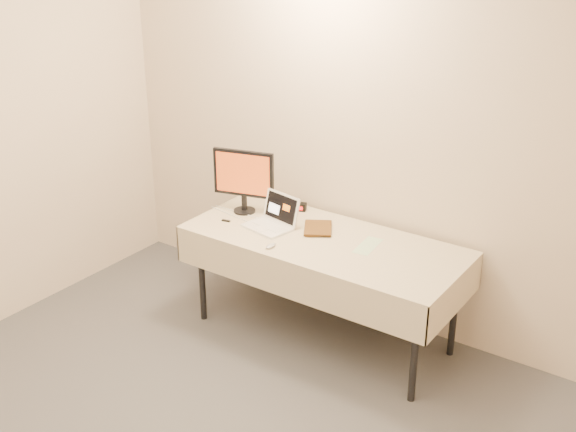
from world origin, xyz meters
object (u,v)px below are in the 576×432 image
Objects in this scene: table at (324,248)px; monitor at (244,176)px; book at (304,213)px; laptop at (273,219)px.

monitor is (-0.71, 0.07, 0.33)m from table.
monitor is 1.87× the size of book.
table is 7.63× the size of book.
monitor is at bearing 147.25° from book.
laptop is at bearing 168.46° from book.
laptop is at bearing -176.68° from table.
book is (0.20, 0.07, 0.07)m from laptop.
table is 4.09× the size of monitor.
book is (0.52, -0.02, -0.14)m from monitor.
book reaches higher than table.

